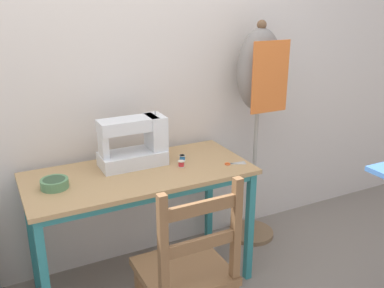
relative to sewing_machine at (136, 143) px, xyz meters
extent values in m
cube|color=silver|center=(-0.03, 0.25, 0.42)|extent=(10.00, 0.05, 2.55)
cube|color=tan|center=(-0.03, -0.11, -0.14)|extent=(1.24, 0.57, 0.02)
cube|color=teal|center=(-0.03, -0.35, -0.17)|extent=(1.16, 0.03, 0.04)
cube|color=teal|center=(-0.60, -0.35, -0.50)|extent=(0.04, 0.04, 0.70)
cube|color=teal|center=(0.55, -0.35, -0.50)|extent=(0.04, 0.04, 0.70)
cube|color=teal|center=(-0.60, 0.14, -0.50)|extent=(0.04, 0.04, 0.70)
cube|color=teal|center=(0.55, 0.14, -0.50)|extent=(0.04, 0.04, 0.70)
cube|color=white|center=(-0.02, 0.00, -0.09)|extent=(0.37, 0.19, 0.08)
cube|color=white|center=(0.12, 0.00, 0.05)|extent=(0.09, 0.16, 0.20)
cube|color=white|center=(-0.04, 0.00, 0.11)|extent=(0.33, 0.14, 0.07)
cube|color=white|center=(-0.19, 0.00, 0.01)|extent=(0.04, 0.10, 0.13)
cylinder|color=#B22D2D|center=(0.17, 0.00, 0.05)|extent=(0.02, 0.06, 0.06)
cylinder|color=#99999E|center=(0.12, 0.00, 0.16)|extent=(0.01, 0.01, 0.02)
cylinder|color=#56895B|center=(-0.48, -0.11, -0.11)|extent=(0.14, 0.14, 0.05)
cylinder|color=#2F4B32|center=(-0.48, -0.11, -0.09)|extent=(0.11, 0.11, 0.01)
cube|color=silver|center=(0.52, -0.25, -0.13)|extent=(0.09, 0.03, 0.00)
cube|color=silver|center=(0.52, -0.26, -0.13)|extent=(0.09, 0.05, 0.00)
torus|color=#DB511E|center=(0.46, -0.24, -0.13)|extent=(0.03, 0.03, 0.01)
torus|color=#DB511E|center=(0.46, -0.23, -0.13)|extent=(0.03, 0.03, 0.01)
cylinder|color=red|center=(0.21, -0.15, -0.11)|extent=(0.03, 0.03, 0.03)
cylinder|color=beige|center=(0.21, -0.15, -0.10)|extent=(0.04, 0.04, 0.00)
cylinder|color=beige|center=(0.21, -0.15, -0.13)|extent=(0.04, 0.04, 0.00)
cylinder|color=#2875C1|center=(0.26, -0.06, -0.11)|extent=(0.03, 0.03, 0.03)
cylinder|color=beige|center=(0.26, -0.06, -0.10)|extent=(0.04, 0.04, 0.00)
cylinder|color=beige|center=(0.26, -0.06, -0.13)|extent=(0.04, 0.04, 0.00)
cube|color=brown|center=(-0.02, -0.66, -0.42)|extent=(0.40, 0.38, 0.04)
cube|color=brown|center=(0.15, -0.50, -0.65)|extent=(0.04, 0.04, 0.42)
cube|color=brown|center=(-0.19, -0.82, -0.16)|extent=(0.04, 0.04, 0.48)
cube|color=brown|center=(0.15, -0.82, -0.16)|extent=(0.04, 0.04, 0.48)
cube|color=brown|center=(-0.02, -0.82, -0.02)|extent=(0.34, 0.02, 0.06)
cube|color=brown|center=(-0.02, -0.82, -0.18)|extent=(0.34, 0.02, 0.06)
cylinder|color=#846647|center=(0.86, 0.05, -0.84)|extent=(0.32, 0.32, 0.03)
cylinder|color=#ADA89E|center=(0.86, 0.05, -0.34)|extent=(0.03, 0.03, 0.98)
ellipsoid|color=gray|center=(0.86, 0.05, 0.34)|extent=(0.31, 0.22, 0.52)
sphere|color=brown|center=(0.86, 0.05, 0.61)|extent=(0.06, 0.06, 0.06)
cube|color=orange|center=(0.86, -0.07, 0.31)|extent=(0.26, 0.01, 0.44)
camera|label=1|loc=(-0.74, -2.17, 0.80)|focal=40.00mm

